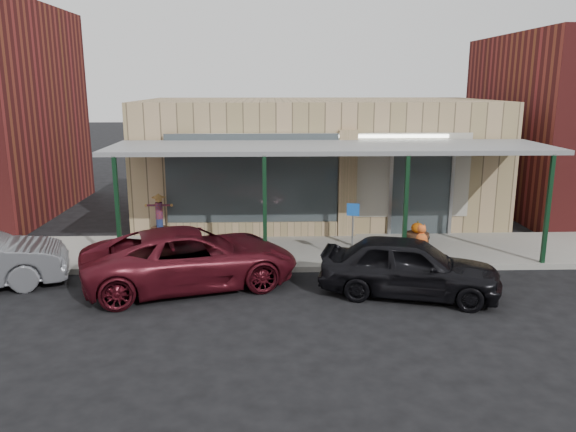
{
  "coord_description": "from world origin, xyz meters",
  "views": [
    {
      "loc": [
        -1.67,
        -11.73,
        4.76
      ],
      "look_at": [
        -1.2,
        2.6,
        1.36
      ],
      "focal_mm": 35.0,
      "sensor_mm": 36.0,
      "label": 1
    }
  ],
  "objects_px": {
    "parked_sedan": "(409,266)",
    "car_maroon": "(191,258)",
    "handicap_sign": "(353,224)",
    "barrel_scarecrow": "(160,224)",
    "barrel_pumpkin": "(417,239)"
  },
  "relations": [
    {
      "from": "parked_sedan",
      "to": "car_maroon",
      "type": "xyz_separation_m",
      "value": [
        -5.05,
        0.78,
        0.01
      ]
    },
    {
      "from": "barrel_pumpkin",
      "to": "car_maroon",
      "type": "xyz_separation_m",
      "value": [
        -6.08,
        -2.45,
        0.27
      ]
    },
    {
      "from": "handicap_sign",
      "to": "parked_sedan",
      "type": "relative_size",
      "value": 0.36
    },
    {
      "from": "handicap_sign",
      "to": "barrel_pumpkin",
      "type": "bearing_deg",
      "value": 42.09
    },
    {
      "from": "handicap_sign",
      "to": "parked_sedan",
      "type": "xyz_separation_m",
      "value": [
        1.01,
        -2.06,
        -0.47
      ]
    },
    {
      "from": "barrel_scarecrow",
      "to": "parked_sedan",
      "type": "xyz_separation_m",
      "value": [
        6.5,
        -4.46,
        0.07
      ]
    },
    {
      "from": "handicap_sign",
      "to": "barrel_scarecrow",
      "type": "bearing_deg",
      "value": 168.52
    },
    {
      "from": "barrel_scarecrow",
      "to": "car_maroon",
      "type": "height_order",
      "value": "barrel_scarecrow"
    },
    {
      "from": "barrel_scarecrow",
      "to": "car_maroon",
      "type": "relative_size",
      "value": 0.28
    },
    {
      "from": "barrel_scarecrow",
      "to": "handicap_sign",
      "type": "relative_size",
      "value": 0.89
    },
    {
      "from": "handicap_sign",
      "to": "parked_sedan",
      "type": "height_order",
      "value": "handicap_sign"
    },
    {
      "from": "barrel_scarecrow",
      "to": "barrel_pumpkin",
      "type": "distance_m",
      "value": 7.63
    },
    {
      "from": "barrel_scarecrow",
      "to": "handicap_sign",
      "type": "height_order",
      "value": "handicap_sign"
    },
    {
      "from": "barrel_pumpkin",
      "to": "handicap_sign",
      "type": "xyz_separation_m",
      "value": [
        -2.03,
        -1.17,
        0.73
      ]
    },
    {
      "from": "barrel_scarecrow",
      "to": "parked_sedan",
      "type": "bearing_deg",
      "value": -23.55
    }
  ]
}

